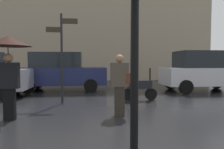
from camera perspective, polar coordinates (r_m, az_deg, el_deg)
name	(u,v)px	position (r m, az deg, el deg)	size (l,w,h in m)	color
pedestrian_with_umbrella	(8,52)	(5.75, -26.68, 5.47)	(1.11, 1.11, 2.10)	black
pedestrian_with_bag	(120,81)	(5.60, 2.25, -1.86)	(0.51, 0.24, 1.66)	#2A241E
parked_scooter	(138,86)	(7.96, 7.26, -3.14)	(1.36, 0.32, 1.23)	black
parked_car_left	(202,71)	(11.37, 23.50, 0.85)	(4.05, 1.96, 2.01)	silver
parked_car_right	(61,71)	(11.01, -13.92, 0.85)	(4.50, 2.05, 1.95)	#1E234C
street_signpost	(62,50)	(7.45, -13.65, 6.65)	(1.08, 0.08, 3.13)	black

